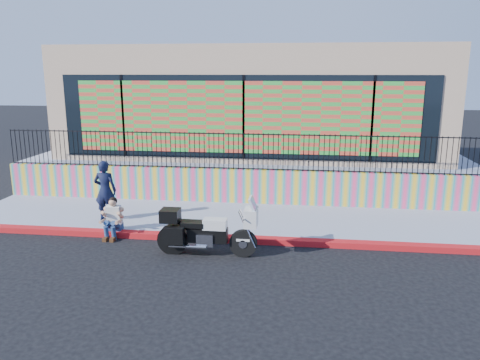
# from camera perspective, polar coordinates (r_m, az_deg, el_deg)

# --- Properties ---
(ground) EXTENTS (90.00, 90.00, 0.00)m
(ground) POSITION_cam_1_polar(r_m,az_deg,el_deg) (12.43, -1.90, -7.47)
(ground) COLOR black
(ground) RESTS_ON ground
(red_curb) EXTENTS (16.00, 0.30, 0.15)m
(red_curb) POSITION_cam_1_polar(r_m,az_deg,el_deg) (12.40, -1.90, -7.15)
(red_curb) COLOR #B10C23
(red_curb) RESTS_ON ground
(sidewalk) EXTENTS (16.00, 3.00, 0.15)m
(sidewalk) POSITION_cam_1_polar(r_m,az_deg,el_deg) (13.94, -0.81, -4.81)
(sidewalk) COLOR gray
(sidewalk) RESTS_ON ground
(mural_wall) EXTENTS (16.00, 0.20, 1.10)m
(mural_wall) POSITION_cam_1_polar(r_m,az_deg,el_deg) (15.29, 0.03, -0.74)
(mural_wall) COLOR #FF437A
(mural_wall) RESTS_ON sidewalk
(metal_fence) EXTENTS (15.80, 0.04, 1.20)m
(metal_fence) POSITION_cam_1_polar(r_m,az_deg,el_deg) (15.06, 0.03, 3.51)
(metal_fence) COLOR black
(metal_fence) RESTS_ON mural_wall
(elevated_platform) EXTENTS (16.00, 10.00, 1.25)m
(elevated_platform) POSITION_cam_1_polar(r_m,az_deg,el_deg) (20.26, 1.88, 2.51)
(elevated_platform) COLOR gray
(elevated_platform) RESTS_ON ground
(storefront_building) EXTENTS (14.00, 8.06, 4.00)m
(storefront_building) POSITION_cam_1_polar(r_m,az_deg,el_deg) (19.73, 1.87, 9.90)
(storefront_building) COLOR tan
(storefront_building) RESTS_ON elevated_platform
(police_motorcycle) EXTENTS (2.41, 0.80, 1.50)m
(police_motorcycle) POSITION_cam_1_polar(r_m,az_deg,el_deg) (11.38, -4.20, -6.12)
(police_motorcycle) COLOR black
(police_motorcycle) RESTS_ON ground
(police_officer) EXTENTS (0.66, 0.44, 1.75)m
(police_officer) POSITION_cam_1_polar(r_m,az_deg,el_deg) (13.97, -16.11, -1.24)
(police_officer) COLOR black
(police_officer) RESTS_ON sidewalk
(seated_man) EXTENTS (0.54, 0.71, 1.06)m
(seated_man) POSITION_cam_1_polar(r_m,az_deg,el_deg) (13.00, -15.30, -4.90)
(seated_man) COLOR navy
(seated_man) RESTS_ON ground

